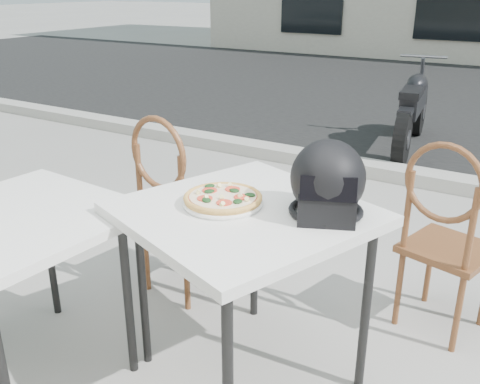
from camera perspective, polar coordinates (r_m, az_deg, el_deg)
The scene contains 9 objects.
curb at distance 4.93m, azimuth 22.17°, elevation 0.82°, with size 30.00×0.25×0.12m, color #A9A69E.
cafe_table_main at distance 2.14m, azimuth 0.45°, elevation -3.65°, with size 1.12×1.12×0.83m.
plate at distance 2.15m, azimuth -1.84°, elevation -1.16°, with size 0.39×0.39×0.02m.
pizza at distance 2.14m, azimuth -1.84°, elevation -0.58°, with size 0.35×0.35×0.04m.
helmet at distance 2.04m, azimuth 9.32°, elevation 0.95°, with size 0.38×0.39×0.30m.
cafe_chair_main at distance 2.73m, azimuth 21.05°, elevation -3.80°, with size 0.48×0.48×1.02m.
cafe_table_side at distance 2.38m, azimuth -22.54°, elevation -3.82°, with size 0.89×0.89×0.78m.
cafe_chair_side at distance 2.89m, azimuth -7.05°, elevation -0.61°, with size 0.46×0.46×1.05m.
motorcycle at distance 5.93m, azimuth 17.94°, elevation 8.19°, with size 0.49×1.87×0.93m.
Camera 1 is at (0.64, -1.62, 1.66)m, focal length 40.00 mm.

